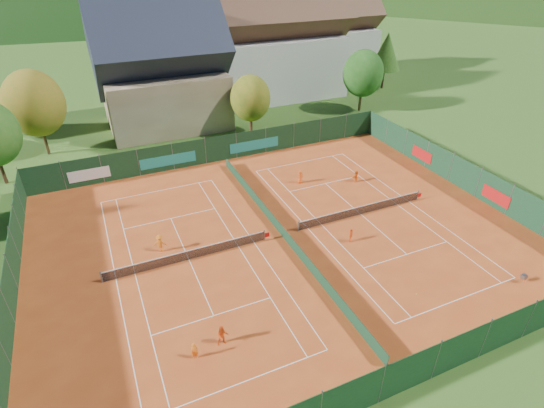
{
  "coord_description": "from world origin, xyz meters",
  "views": [
    {
      "loc": [
        -12.65,
        -26.3,
        21.02
      ],
      "look_at": [
        0.0,
        2.0,
        2.0
      ],
      "focal_mm": 28.0,
      "sensor_mm": 36.0,
      "label": 1
    }
  ],
  "objects_px": {
    "player_left_mid": "(223,336)",
    "player_right_far_a": "(300,177)",
    "player_left_near": "(195,351)",
    "player_right_near": "(351,235)",
    "chalet": "(162,75)",
    "player_left_far": "(160,243)",
    "hotel_block_b": "(328,37)",
    "ball_hopper": "(524,277)",
    "hotel_block_a": "(277,48)",
    "player_right_far_b": "(356,176)"
  },
  "relations": [
    {
      "from": "player_left_mid",
      "to": "player_right_far_a",
      "type": "relative_size",
      "value": 1.07
    },
    {
      "from": "player_left_near",
      "to": "player_left_mid",
      "type": "height_order",
      "value": "player_left_mid"
    },
    {
      "from": "player_right_near",
      "to": "player_right_far_a",
      "type": "height_order",
      "value": "player_right_far_a"
    },
    {
      "from": "chalet",
      "to": "player_left_far",
      "type": "relative_size",
      "value": 10.6
    },
    {
      "from": "player_left_near",
      "to": "chalet",
      "type": "bearing_deg",
      "value": 78.32
    },
    {
      "from": "hotel_block_b",
      "to": "chalet",
      "type": "bearing_deg",
      "value": -157.01
    },
    {
      "from": "ball_hopper",
      "to": "player_right_near",
      "type": "relative_size",
      "value": 0.64
    },
    {
      "from": "hotel_block_a",
      "to": "hotel_block_b",
      "type": "bearing_deg",
      "value": 29.74
    },
    {
      "from": "chalet",
      "to": "ball_hopper",
      "type": "xyz_separation_m",
      "value": [
        16.5,
        -42.45,
        -6.07
      ]
    },
    {
      "from": "hotel_block_b",
      "to": "player_right_far_b",
      "type": "xyz_separation_m",
      "value": [
        -18.96,
        -38.5,
        -5.98
      ]
    },
    {
      "from": "player_left_far",
      "to": "player_right_near",
      "type": "bearing_deg",
      "value": 179.84
    },
    {
      "from": "player_left_near",
      "to": "ball_hopper",
      "type": "bearing_deg",
      "value": -9.44
    },
    {
      "from": "chalet",
      "to": "player_right_far_a",
      "type": "xyz_separation_m",
      "value": [
        8.66,
        -22.4,
        -5.93
      ]
    },
    {
      "from": "player_left_mid",
      "to": "chalet",
      "type": "bearing_deg",
      "value": 90.21
    },
    {
      "from": "chalet",
      "to": "hotel_block_b",
      "type": "relative_size",
      "value": 0.94
    },
    {
      "from": "hotel_block_b",
      "to": "player_right_far_a",
      "type": "distance_m",
      "value": 44.19
    },
    {
      "from": "player_left_near",
      "to": "player_left_mid",
      "type": "bearing_deg",
      "value": 8.58
    },
    {
      "from": "player_left_mid",
      "to": "player_left_far",
      "type": "relative_size",
      "value": 0.97
    },
    {
      "from": "chalet",
      "to": "player_left_mid",
      "type": "distance_m",
      "value": 39.64
    },
    {
      "from": "hotel_block_b",
      "to": "player_left_near",
      "type": "bearing_deg",
      "value": -126.94
    },
    {
      "from": "chalet",
      "to": "ball_hopper",
      "type": "bearing_deg",
      "value": -68.76
    },
    {
      "from": "player_left_near",
      "to": "player_right_far_b",
      "type": "relative_size",
      "value": 0.95
    },
    {
      "from": "hotel_block_a",
      "to": "player_right_far_a",
      "type": "bearing_deg",
      "value": -110.01
    },
    {
      "from": "hotel_block_b",
      "to": "ball_hopper",
      "type": "distance_m",
      "value": 59.12
    },
    {
      "from": "player_right_far_b",
      "to": "chalet",
      "type": "bearing_deg",
      "value": -88.0
    },
    {
      "from": "ball_hopper",
      "to": "player_right_far_b",
      "type": "relative_size",
      "value": 0.63
    },
    {
      "from": "player_right_far_a",
      "to": "player_right_far_b",
      "type": "distance_m",
      "value": 5.78
    },
    {
      "from": "player_left_mid",
      "to": "player_right_far_b",
      "type": "xyz_separation_m",
      "value": [
        19.2,
        14.37,
        -0.1
      ]
    },
    {
      "from": "hotel_block_a",
      "to": "player_right_near",
      "type": "height_order",
      "value": "hotel_block_a"
    },
    {
      "from": "ball_hopper",
      "to": "player_left_near",
      "type": "xyz_separation_m",
      "value": [
        -23.5,
        3.25,
        0.05
      ]
    },
    {
      "from": "chalet",
      "to": "player_right_far_a",
      "type": "distance_m",
      "value": 24.74
    },
    {
      "from": "ball_hopper",
      "to": "player_right_far_a",
      "type": "distance_m",
      "value": 21.52
    },
    {
      "from": "player_left_far",
      "to": "player_right_far_a",
      "type": "relative_size",
      "value": 1.11
    },
    {
      "from": "player_left_mid",
      "to": "player_left_far",
      "type": "distance_m",
      "value": 11.01
    },
    {
      "from": "hotel_block_a",
      "to": "player_left_mid",
      "type": "xyz_separation_m",
      "value": [
        -24.16,
        -44.86,
        -6.64
      ]
    },
    {
      "from": "player_left_far",
      "to": "player_right_far_a",
      "type": "height_order",
      "value": "player_left_far"
    },
    {
      "from": "player_right_near",
      "to": "player_left_mid",
      "type": "bearing_deg",
      "value": 155.9
    },
    {
      "from": "player_left_mid",
      "to": "player_right_far_b",
      "type": "height_order",
      "value": "player_left_mid"
    },
    {
      "from": "player_right_near",
      "to": "hotel_block_b",
      "type": "bearing_deg",
      "value": 13.81
    },
    {
      "from": "ball_hopper",
      "to": "hotel_block_a",
      "type": "bearing_deg",
      "value": 87.04
    },
    {
      "from": "hotel_block_b",
      "to": "player_left_mid",
      "type": "relative_size",
      "value": 11.69
    },
    {
      "from": "hotel_block_a",
      "to": "ball_hopper",
      "type": "distance_m",
      "value": 48.99
    },
    {
      "from": "player_right_far_b",
      "to": "hotel_block_a",
      "type": "bearing_deg",
      "value": -127.06
    },
    {
      "from": "chalet",
      "to": "player_right_near",
      "type": "xyz_separation_m",
      "value": [
        7.83,
        -33.09,
        -6.0
      ]
    },
    {
      "from": "player_right_far_b",
      "to": "player_left_mid",
      "type": "bearing_deg",
      "value": 8.99
    },
    {
      "from": "player_left_mid",
      "to": "player_right_near",
      "type": "height_order",
      "value": "player_left_mid"
    },
    {
      "from": "player_left_near",
      "to": "player_right_far_b",
      "type": "xyz_separation_m",
      "value": [
        21.04,
        14.7,
        0.03
      ]
    },
    {
      "from": "hotel_block_a",
      "to": "player_right_far_b",
      "type": "xyz_separation_m",
      "value": [
        -4.96,
        -30.5,
        -6.75
      ]
    },
    {
      "from": "ball_hopper",
      "to": "player_left_mid",
      "type": "relative_size",
      "value": 0.54
    },
    {
      "from": "hotel_block_a",
      "to": "ball_hopper",
      "type": "height_order",
      "value": "hotel_block_a"
    }
  ]
}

